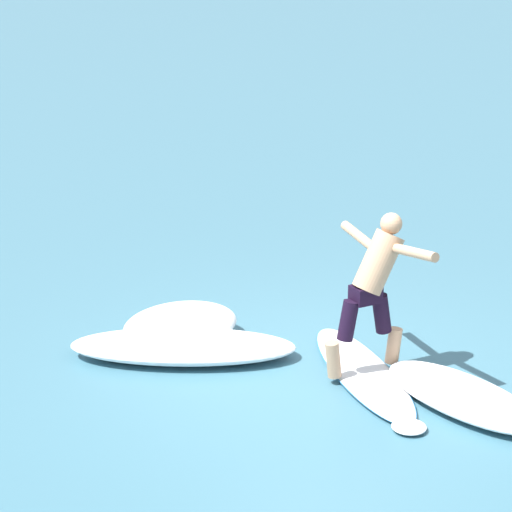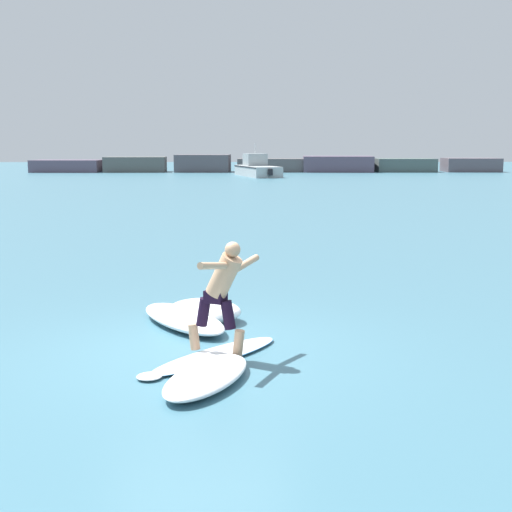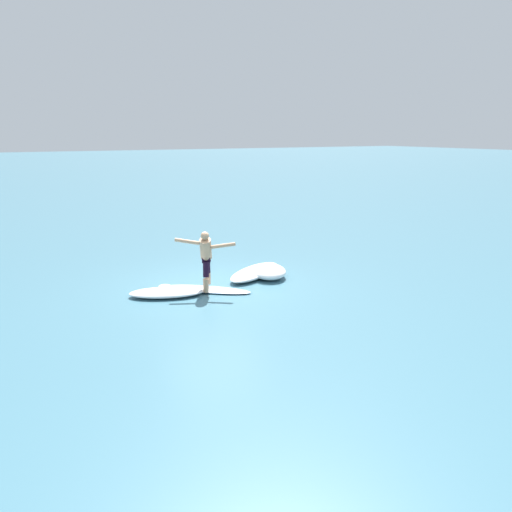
{
  "view_description": "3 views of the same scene",
  "coord_description": "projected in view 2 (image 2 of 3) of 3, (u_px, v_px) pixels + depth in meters",
  "views": [
    {
      "loc": [
        -9.05,
        -5.09,
        4.74
      ],
      "look_at": [
        0.14,
        0.84,
        1.02
      ],
      "focal_mm": 85.0,
      "sensor_mm": 36.0,
      "label": 1
    },
    {
      "loc": [
        0.58,
        -9.4,
        2.81
      ],
      "look_at": [
        0.82,
        1.47,
        1.08
      ],
      "focal_mm": 50.0,
      "sensor_mm": 36.0,
      "label": 2
    },
    {
      "loc": [
        11.34,
        -4.97,
        3.88
      ],
      "look_at": [
        0.22,
        1.13,
        0.72
      ],
      "focal_mm": 35.0,
      "sensor_mm": 36.0,
      "label": 3
    }
  ],
  "objects": [
    {
      "name": "surfboard",
      "position": [
        214.0,
        356.0,
        9.39
      ],
      "size": [
        1.97,
        2.11,
        0.2
      ],
      "color": "white",
      "rests_on": "ground"
    },
    {
      "name": "wave_foam_at_nose",
      "position": [
        183.0,
        318.0,
        11.06
      ],
      "size": [
        1.82,
        2.3,
        0.23
      ],
      "color": "white",
      "rests_on": "ground"
    },
    {
      "name": "fishing_boat_near_jetty",
      "position": [
        257.0,
        169.0,
        61.65
      ],
      "size": [
        4.07,
        8.7,
        2.83
      ],
      "color": "#ABB1B2",
      "rests_on": "ground"
    },
    {
      "name": "wave_foam_at_tail",
      "position": [
        207.0,
        376.0,
        8.38
      ],
      "size": [
        1.34,
        1.93,
        0.19
      ],
      "color": "white",
      "rests_on": "ground"
    },
    {
      "name": "ground_plane",
      "position": [
        198.0,
        351.0,
        9.71
      ],
      "size": [
        200.0,
        200.0,
        0.0
      ],
      "primitive_type": "plane",
      "color": "#3D6C7E"
    },
    {
      "name": "rock_jetty_breakwater",
      "position": [
        271.0,
        165.0,
        70.9
      ],
      "size": [
        46.34,
        5.17,
        1.7
      ],
      "color": "#584B5C",
      "rests_on": "ground"
    },
    {
      "name": "surfer",
      "position": [
        222.0,
        288.0,
        9.24
      ],
      "size": [
        1.0,
        1.34,
        1.5
      ],
      "color": "tan",
      "rests_on": "surfboard"
    },
    {
      "name": "wave_foam_beside",
      "position": [
        205.0,
        311.0,
        11.32
      ],
      "size": [
        1.47,
        1.33,
        0.35
      ],
      "color": "white",
      "rests_on": "ground"
    }
  ]
}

